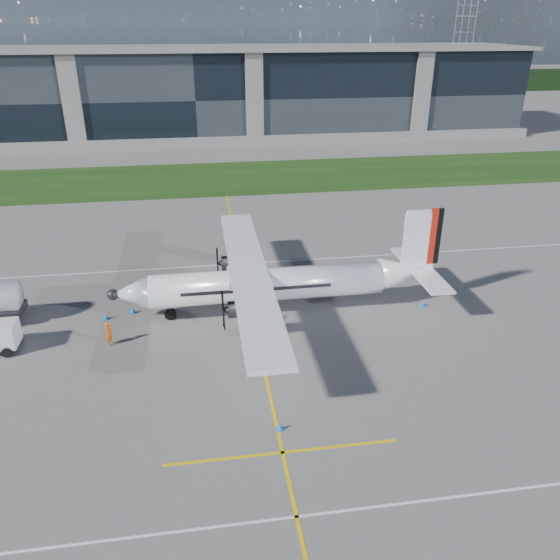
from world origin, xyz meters
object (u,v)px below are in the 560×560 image
Objects in this scene: pylon_east at (463,37)px; safety_cone_tail at (422,303)px; turboprop_aircraft at (280,266)px; safety_cone_nose_stbd at (133,310)px; safety_cone_portwing at (280,426)px; ground_crew_person at (109,332)px; safety_cone_fwd at (106,316)px.

pylon_east reaches higher than safety_cone_tail.
safety_cone_nose_stbd is at bearing 172.66° from turboprop_aircraft.
safety_cone_tail is 1.00× the size of safety_cone_nose_stbd.
turboprop_aircraft is 13.58m from safety_cone_portwing.
safety_cone_nose_stbd is (-90.79, -139.90, -14.75)m from pylon_east.
ground_crew_person reaches higher than safety_cone_nose_stbd.
safety_cone_tail and safety_cone_fwd have the same top height.
safety_cone_tail and safety_cone_portwing have the same top height.
turboprop_aircraft is 50.06× the size of safety_cone_nose_stbd.
safety_cone_tail and safety_cone_nose_stbd have the same top height.
turboprop_aircraft is 50.06× the size of safety_cone_fwd.
turboprop_aircraft is at bearing 81.47° from safety_cone_portwing.
ground_crew_person is 23.03m from safety_cone_tail.
safety_cone_fwd is at bearing -123.40° from pylon_east.
safety_cone_nose_stbd is at bearing 174.32° from safety_cone_tail.
safety_cone_portwing is (10.81, -13.72, 0.00)m from safety_cone_fwd.
safety_cone_tail is at bearing -115.90° from pylon_east.
safety_cone_fwd is 1.00× the size of safety_cone_portwing.
ground_crew_person reaches higher than safety_cone_fwd.
turboprop_aircraft is at bearing -3.37° from safety_cone_fwd.
turboprop_aircraft is at bearing 175.98° from safety_cone_tail.
safety_cone_fwd is (-12.76, 0.75, -3.50)m from turboprop_aircraft.
turboprop_aircraft reaches higher than ground_crew_person.
safety_cone_fwd and safety_cone_portwing have the same top height.
safety_cone_tail is at bearing -4.02° from turboprop_aircraft.
safety_cone_portwing is at bearing -116.26° from ground_crew_person.
safety_cone_fwd is (-92.69, -140.55, -14.75)m from pylon_east.
turboprop_aircraft is 12.62m from ground_crew_person.
ground_crew_person is at bearing 134.65° from safety_cone_portwing.
safety_cone_tail is at bearing -5.68° from safety_cone_nose_stbd.
pylon_east reaches higher than safety_cone_fwd.
pylon_east is at bearing 62.04° from safety_cone_portwing.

